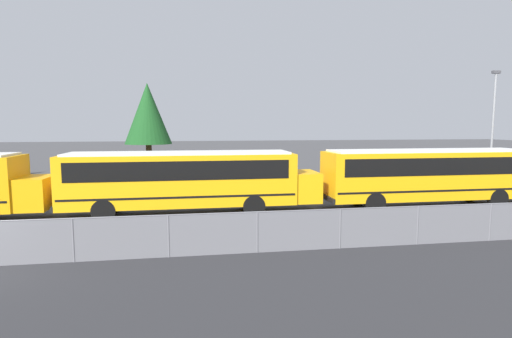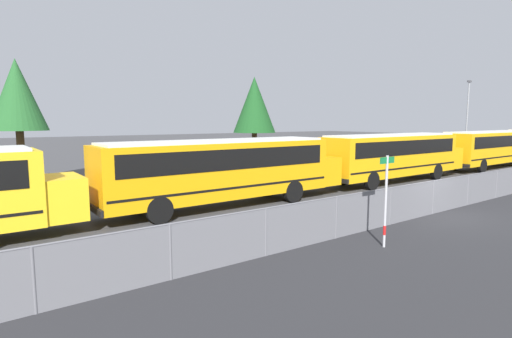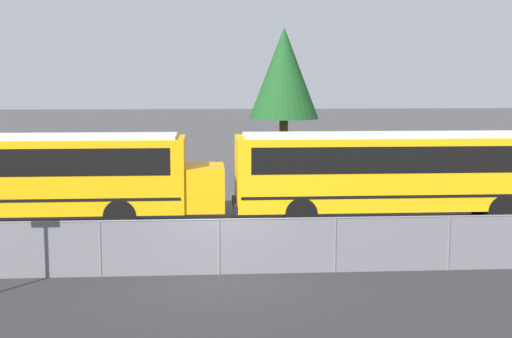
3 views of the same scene
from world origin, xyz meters
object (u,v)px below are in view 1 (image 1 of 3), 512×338
school_bus_4 (431,173)px  tree_1 (148,114)px  light_pole (493,124)px  school_bus_3 (187,177)px

school_bus_4 → tree_1: size_ratio=1.67×
school_bus_4 → light_pole: bearing=35.8°
tree_1 → school_bus_3: bearing=-75.6°
school_bus_3 → school_bus_4: bearing=-0.9°
school_bus_4 → light_pole: light_pole is taller
light_pole → tree_1: light_pole is taller
school_bus_3 → light_pole: size_ratio=1.52×
school_bus_4 → tree_1: bearing=143.8°
school_bus_4 → tree_1: 20.11m
school_bus_4 → tree_1: tree_1 is taller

